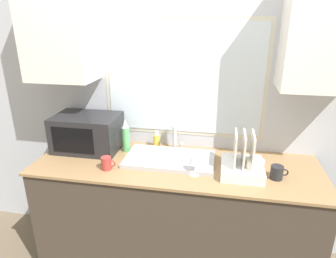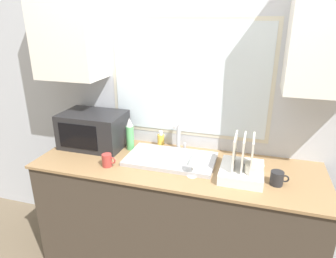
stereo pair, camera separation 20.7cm
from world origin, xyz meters
name	(u,v)px [view 1 (the left image)]	position (x,y,z in m)	size (l,w,h in m)	color
countertop	(175,215)	(0.00, 0.34, 0.46)	(2.08, 0.70, 0.91)	#42382D
wall_back	(183,87)	(0.00, 0.66, 1.41)	(6.00, 0.38, 2.60)	silver
sink_basin	(170,159)	(-0.05, 0.37, 0.93)	(0.66, 0.38, 0.03)	#B2B2B7
faucet	(175,133)	(-0.05, 0.58, 1.06)	(0.08, 0.15, 0.25)	#B7B7BC
microwave	(87,133)	(-0.74, 0.46, 1.06)	(0.51, 0.35, 0.28)	#232326
dish_rack	(243,164)	(0.47, 0.28, 0.98)	(0.28, 0.33, 0.29)	white
spray_bottle	(126,136)	(-0.43, 0.48, 1.04)	(0.06, 0.06, 0.27)	#59B266
soap_bottle	(157,141)	(-0.20, 0.59, 0.98)	(0.06, 0.06, 0.14)	gold
mug_near_sink	(107,163)	(-0.47, 0.16, 0.96)	(0.10, 0.07, 0.09)	#A53833
wine_glass	(195,158)	(0.15, 0.19, 1.04)	(0.08, 0.08, 0.17)	silver
mug_by_rack	(277,172)	(0.69, 0.24, 0.96)	(0.12, 0.08, 0.09)	#262628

